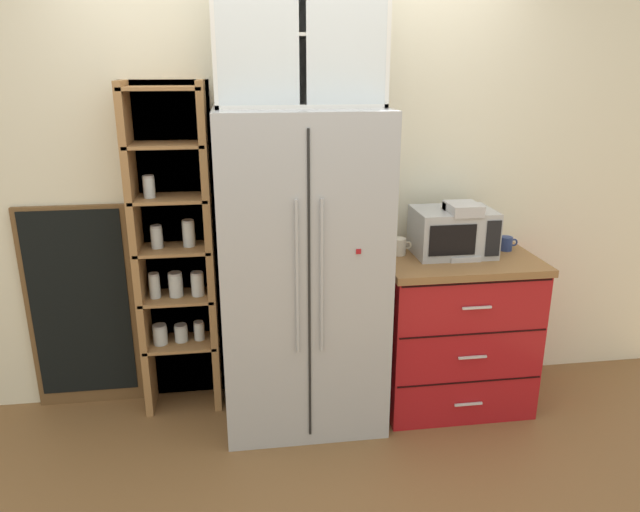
{
  "coord_description": "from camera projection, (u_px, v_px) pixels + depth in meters",
  "views": [
    {
      "loc": [
        -0.33,
        -2.99,
        1.95
      ],
      "look_at": [
        0.1,
        0.03,
        0.96
      ],
      "focal_mm": 33.34,
      "sensor_mm": 36.0,
      "label": 1
    }
  ],
  "objects": [
    {
      "name": "ground_plane",
      "position": [
        304.0,
        414.0,
        3.46
      ],
      "size": [
        10.58,
        10.58,
        0.0
      ],
      "primitive_type": "plane",
      "color": "brown"
    },
    {
      "name": "mug_cream",
      "position": [
        399.0,
        246.0,
        3.36
      ],
      "size": [
        0.12,
        0.08,
        0.1
      ],
      "color": "silver",
      "rests_on": "counter_cabinet"
    },
    {
      "name": "counter_cabinet",
      "position": [
        453.0,
        329.0,
        3.49
      ],
      "size": [
        0.87,
        0.63,
        0.91
      ],
      "color": "#A8161C",
      "rests_on": "ground"
    },
    {
      "name": "bottle_amber",
      "position": [
        459.0,
        238.0,
        3.32
      ],
      "size": [
        0.06,
        0.06,
        0.25
      ],
      "color": "brown",
      "rests_on": "counter_cabinet"
    },
    {
      "name": "coffee_maker",
      "position": [
        460.0,
        229.0,
        3.31
      ],
      "size": [
        0.17,
        0.2,
        0.31
      ],
      "color": "#B7B7BC",
      "rests_on": "counter_cabinet"
    },
    {
      "name": "upper_cabinet",
      "position": [
        298.0,
        36.0,
        2.89
      ],
      "size": [
        0.83,
        0.32,
        0.67
      ],
      "color": "silver",
      "rests_on": "refrigerator"
    },
    {
      "name": "refrigerator",
      "position": [
        302.0,
        272.0,
        3.22
      ],
      "size": [
        0.86,
        0.67,
        1.74
      ],
      "color": "#ADAFB5",
      "rests_on": "ground"
    },
    {
      "name": "pantry_shelf_column",
      "position": [
        175.0,
        251.0,
        3.34
      ],
      "size": [
        0.47,
        0.29,
        1.87
      ],
      "color": "brown",
      "rests_on": "ground"
    },
    {
      "name": "wall_back_cream",
      "position": [
        294.0,
        185.0,
        3.44
      ],
      "size": [
        4.89,
        0.1,
        2.55
      ],
      "primitive_type": "cube",
      "color": "silver",
      "rests_on": "ground"
    },
    {
      "name": "microwave",
      "position": [
        453.0,
        232.0,
        3.35
      ],
      "size": [
        0.44,
        0.33,
        0.26
      ],
      "color": "#ADAFB5",
      "rests_on": "counter_cabinet"
    },
    {
      "name": "mug_navy",
      "position": [
        506.0,
        243.0,
        3.44
      ],
      "size": [
        0.11,
        0.07,
        0.08
      ],
      "color": "navy",
      "rests_on": "counter_cabinet"
    },
    {
      "name": "chalkboard_menu",
      "position": [
        81.0,
        308.0,
        3.41
      ],
      "size": [
        0.6,
        0.04,
        1.21
      ],
      "color": "brown",
      "rests_on": "ground"
    }
  ]
}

